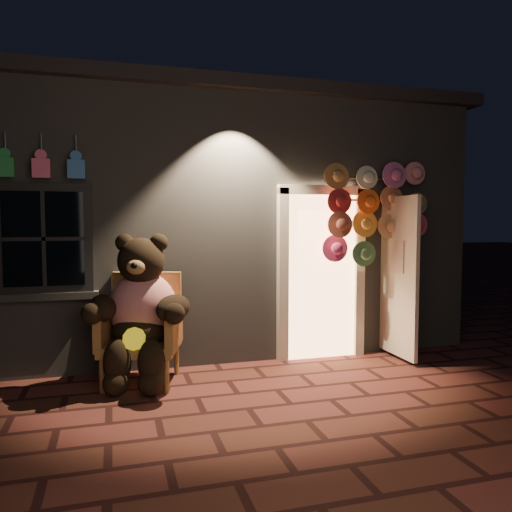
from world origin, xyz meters
name	(u,v)px	position (x,y,z in m)	size (l,w,h in m)	color
ground	(249,409)	(0.00, 0.00, 0.00)	(60.00, 60.00, 0.00)	maroon
shop_building	(186,221)	(0.00, 3.99, 1.74)	(7.30, 5.95, 3.51)	slate
wicker_armchair	(143,328)	(-0.89, 1.12, 0.58)	(0.96, 0.91, 1.17)	#AC8A42
teddy_bear	(141,310)	(-0.92, 0.97, 0.80)	(1.12, 1.01, 1.60)	red
hat_rack	(375,209)	(2.00, 1.28, 1.90)	(1.40, 0.22, 2.48)	#59595E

